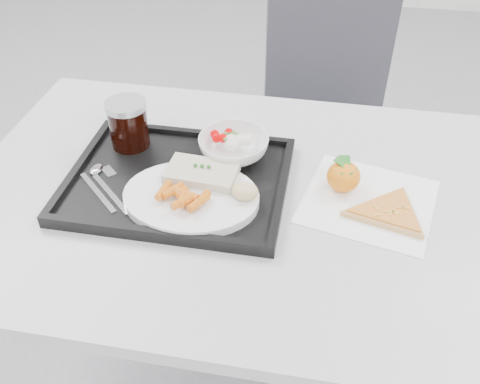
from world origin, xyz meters
TOP-DOWN VIEW (x-y plane):
  - table at (0.00, 0.30)m, footprint 1.20×0.80m
  - chair at (0.13, 1.03)m, footprint 0.52×0.52m
  - tray at (-0.15, 0.30)m, footprint 0.45×0.35m
  - dinner_plate at (-0.11, 0.24)m, footprint 0.27×0.27m
  - fish_fillet at (-0.10, 0.30)m, footprint 0.15×0.10m
  - bread_roll at (0.00, 0.25)m, footprint 0.05×0.04m
  - salad_bowl at (-0.05, 0.40)m, footprint 0.15×0.15m
  - cola_glass at (-0.29, 0.40)m, footprint 0.09×0.09m
  - cutlery at (-0.30, 0.26)m, footprint 0.14×0.15m
  - napkin at (0.24, 0.31)m, footprint 0.30×0.29m
  - tangerine at (0.19, 0.34)m, footprint 0.09×0.09m
  - pizza_slice at (0.28, 0.28)m, footprint 0.23×0.23m
  - carrot_pile at (-0.11, 0.21)m, footprint 0.11×0.08m
  - salad_contents at (-0.06, 0.41)m, footprint 0.10×0.07m

SIDE VIEW (x-z plane):
  - chair at x=0.13m, z-range 0.07..1.00m
  - table at x=0.00m, z-range 0.31..1.06m
  - napkin at x=0.24m, z-range 0.75..0.75m
  - tray at x=-0.15m, z-range 0.75..0.77m
  - pizza_slice at x=0.28m, z-range 0.75..0.77m
  - cutlery at x=-0.30m, z-range 0.76..0.77m
  - dinner_plate at x=-0.11m, z-range 0.77..0.78m
  - tangerine at x=0.19m, z-range 0.75..0.82m
  - salad_bowl at x=-0.05m, z-range 0.77..0.81m
  - fish_fillet at x=-0.10m, z-range 0.78..0.81m
  - carrot_pile at x=-0.11m, z-range 0.79..0.81m
  - bread_roll at x=0.00m, z-range 0.78..0.82m
  - salad_contents at x=-0.06m, z-range 0.79..0.81m
  - cola_glass at x=-0.29m, z-range 0.77..0.88m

